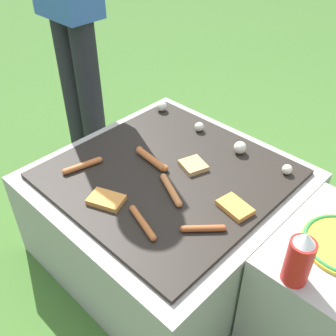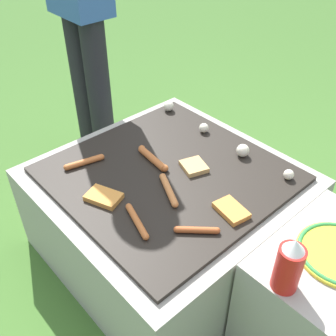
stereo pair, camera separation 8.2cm
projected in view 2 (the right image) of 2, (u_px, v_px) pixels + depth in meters
The scene contains 13 objects.
ground_plane at pixel (168, 246), 1.81m from camera, with size 14.00×14.00×0.00m, color #3D6628.
grill at pixel (168, 213), 1.67m from camera, with size 0.92×0.92×0.44m.
side_ledge at pixel (321, 298), 1.34m from camera, with size 0.38×0.52×0.44m.
sausage_front_center at pixel (153, 158), 1.59m from camera, with size 0.19×0.05×0.03m.
sausage_front_left at pixel (169, 190), 1.43m from camera, with size 0.17×0.09×0.03m.
sausage_back_right at pixel (84, 162), 1.57m from camera, with size 0.06×0.17×0.02m.
sausage_mid_left at pixel (137, 221), 1.31m from camera, with size 0.17×0.07×0.02m.
sausage_mid_right at pixel (197, 230), 1.28m from camera, with size 0.11×0.12×0.02m.
bread_slice_right at pixel (104, 197), 1.41m from camera, with size 0.14×0.12×0.02m.
bread_slice_left at pixel (194, 166), 1.55m from camera, with size 0.12×0.12×0.02m.
bread_slice_center at pixel (231, 210), 1.35m from camera, with size 0.13×0.10×0.02m.
mushroom_row at pixel (217, 135), 1.70m from camera, with size 0.74×0.08×0.05m.
condiment_bottle at pixel (289, 265), 1.07m from camera, with size 0.08×0.08×0.19m.
Camera 2 is at (0.89, -0.81, 1.39)m, focal length 42.00 mm.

